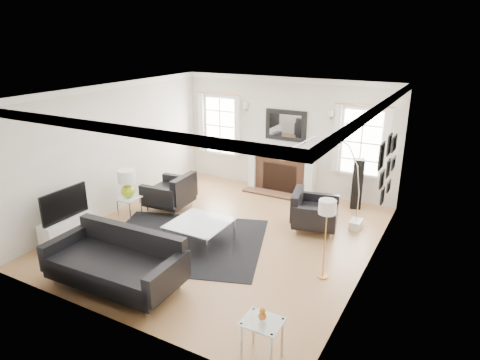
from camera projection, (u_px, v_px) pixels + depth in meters
The scene contains 25 objects.
floor at pixel (224, 235), 8.45m from camera, with size 6.00×6.00×0.00m, color #A47845.
back_wall at pixel (286, 135), 10.47m from camera, with size 5.50×0.04×2.80m, color silver.
front_wall at pixel (103, 229), 5.51m from camera, with size 5.50×0.04×2.80m, color silver.
left_wall at pixel (114, 149), 9.24m from camera, with size 0.04×6.00×2.80m, color silver.
right_wall at pixel (373, 193), 6.74m from camera, with size 0.04×6.00×2.80m, color silver.
ceiling at pixel (222, 92), 7.53m from camera, with size 5.50×6.00×0.02m, color white.
crown_molding at pixel (222, 95), 7.55m from camera, with size 5.50×6.00×0.12m, color white.
fireplace at pixel (282, 171), 10.58m from camera, with size 1.70×0.69×1.11m.
mantel_mirror at pixel (286, 125), 10.35m from camera, with size 1.05×0.07×0.75m.
window_left at pixel (220, 126), 11.25m from camera, with size 1.24×0.15×1.62m.
window_right at pixel (362, 142), 9.57m from camera, with size 1.24×0.15×1.62m.
gallery_wall at pixel (387, 163), 7.78m from camera, with size 0.04×1.73×1.29m.
tv_unit at pixel (66, 227), 8.05m from camera, with size 0.35×1.00×1.09m.
area_rug at pixel (184, 242), 8.16m from camera, with size 2.95×2.46×0.01m, color black.
sofa at pixel (118, 263), 6.68m from camera, with size 2.22×1.08×0.71m.
armchair_left at pixel (172, 193), 9.56m from camera, with size 0.98×1.07×0.69m.
armchair_right at pixel (312, 212), 8.59m from camera, with size 1.06×1.14×0.66m.
coffee_table at pixel (200, 224), 7.94m from camera, with size 1.03×1.03×0.46m.
side_table_left at pixel (129, 202), 9.11m from camera, with size 0.43×0.43×0.47m.
nesting_table at pixel (262, 329), 5.16m from camera, with size 0.48×0.40×0.53m.
gourd_lamp at pixel (127, 182), 8.96m from camera, with size 0.38×0.38×0.61m.
orange_vase at pixel (262, 315), 5.09m from camera, with size 0.10×0.10×0.16m.
arc_floor_lamp at pixel (323, 179), 8.23m from camera, with size 1.45×1.35×2.06m.
stick_floor_lamp at pixel (327, 211), 6.62m from camera, with size 0.28×0.28×1.36m.
speaker_tower at pixel (357, 184), 9.57m from camera, with size 0.23×0.23×1.15m, color black.
Camera 1 is at (3.95, -6.52, 3.81)m, focal length 32.00 mm.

